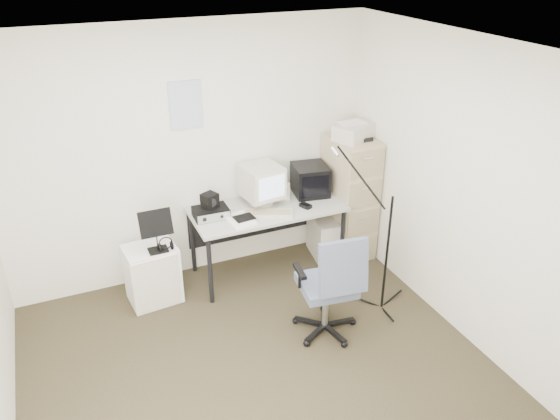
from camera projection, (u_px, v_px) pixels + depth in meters
name	position (u px, v px, depth m)	size (l,w,h in m)	color
floor	(265.00, 381.00, 4.29)	(3.60, 3.60, 0.01)	#2C2517
ceiling	(259.00, 57.00, 3.16)	(3.60, 3.60, 0.01)	white
wall_back	(191.00, 156.00, 5.20)	(3.60, 0.02, 2.50)	#EFE7C9
wall_right	(470.00, 197.00, 4.37)	(0.02, 3.60, 2.50)	#EFE7C9
wall_calendar	(186.00, 105.00, 4.95)	(0.30, 0.02, 0.44)	white
filing_cabinet	(349.00, 197.00, 5.77)	(0.40, 0.60, 1.30)	tan
printer	(354.00, 132.00, 5.43)	(0.40, 0.27, 0.15)	silver
desk	(267.00, 240.00, 5.54)	(1.50, 0.70, 0.73)	#ABABAB
crt_monitor	(261.00, 185.00, 5.38)	(0.36, 0.38, 0.40)	silver
crt_tv	(310.00, 180.00, 5.59)	(0.34, 0.36, 0.31)	black
desk_speaker	(286.00, 192.00, 5.51)	(0.09, 0.09, 0.16)	beige
keyboard	(268.00, 214.00, 5.22)	(0.47, 0.17, 0.03)	silver
mouse	(306.00, 206.00, 5.37)	(0.07, 0.12, 0.04)	black
radio_receiver	(211.00, 212.00, 5.17)	(0.32, 0.23, 0.09)	black
radio_speaker	(210.00, 200.00, 5.15)	(0.14, 0.13, 0.14)	black
papers	(240.00, 220.00, 5.11)	(0.23, 0.31, 0.02)	white
pc_tower	(323.00, 236.00, 5.86)	(0.22, 0.49, 0.46)	silver
office_chair	(327.00, 283.00, 4.61)	(0.58, 0.58, 1.00)	slate
side_cart	(152.00, 274.00, 5.12)	(0.46, 0.37, 0.57)	white
music_stand	(156.00, 230.00, 4.85)	(0.29, 0.15, 0.42)	black
headphones	(166.00, 246.00, 4.94)	(0.14, 0.14, 0.03)	black
mic_stand	(389.00, 237.00, 4.80)	(0.02, 0.02, 1.50)	black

